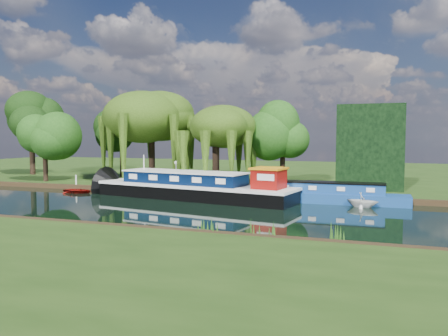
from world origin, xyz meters
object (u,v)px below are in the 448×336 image
at_px(dutch_barge, 195,188).
at_px(narrowboat, 327,195).
at_px(red_dinghy, 78,193).
at_px(white_cruiser, 362,207).

height_order(dutch_barge, narrowboat, dutch_barge).
distance_m(dutch_barge, narrowboat, 11.32).
bearing_deg(dutch_barge, red_dinghy, -170.09).
relative_size(dutch_barge, red_dinghy, 6.42).
bearing_deg(dutch_barge, narrowboat, 16.47).
bearing_deg(narrowboat, red_dinghy, -176.81).
xyz_separation_m(red_dinghy, white_cruiser, (26.32, -0.15, 0.00)).
xyz_separation_m(dutch_barge, red_dinghy, (-12.29, -0.05, -0.97)).
distance_m(narrowboat, white_cruiser, 3.26).
bearing_deg(red_dinghy, narrowboat, -87.09).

